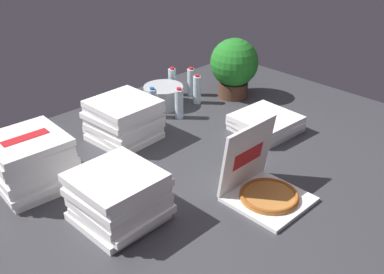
{
  "coord_description": "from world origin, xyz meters",
  "views": [
    {
      "loc": [
        -1.67,
        -1.6,
        1.42
      ],
      "look_at": [
        -0.01,
        0.1,
        0.14
      ],
      "focal_mm": 42.54,
      "sensor_mm": 36.0,
      "label": 1
    }
  ],
  "objects_px": {
    "water_bottle_1": "(197,90)",
    "water_bottle_2": "(191,82)",
    "water_bottle_3": "(153,103)",
    "potted_plant": "(234,66)",
    "pizza_stack_right_far": "(31,162)",
    "pizza_stack_center_near": "(119,197)",
    "pizza_stack_center_far": "(124,120)",
    "ice_bucket": "(164,96)",
    "water_bottle_0": "(172,82)",
    "open_pizza_box": "(263,186)",
    "water_bottle_4": "(179,104)",
    "pizza_stack_left_far": "(266,123)"
  },
  "relations": [
    {
      "from": "pizza_stack_center_far",
      "to": "water_bottle_4",
      "type": "distance_m",
      "value": 0.46
    },
    {
      "from": "water_bottle_0",
      "to": "water_bottle_2",
      "type": "distance_m",
      "value": 0.15
    },
    {
      "from": "ice_bucket",
      "to": "water_bottle_3",
      "type": "relative_size",
      "value": 1.3
    },
    {
      "from": "pizza_stack_center_far",
      "to": "water_bottle_3",
      "type": "distance_m",
      "value": 0.35
    },
    {
      "from": "pizza_stack_left_far",
      "to": "water_bottle_2",
      "type": "xyz_separation_m",
      "value": [
        0.07,
        0.79,
        0.05
      ]
    },
    {
      "from": "pizza_stack_left_far",
      "to": "water_bottle_3",
      "type": "height_order",
      "value": "water_bottle_3"
    },
    {
      "from": "pizza_stack_left_far",
      "to": "water_bottle_1",
      "type": "distance_m",
      "value": 0.65
    },
    {
      "from": "pizza_stack_center_near",
      "to": "water_bottle_4",
      "type": "xyz_separation_m",
      "value": [
        0.99,
        0.63,
        -0.03
      ]
    },
    {
      "from": "pizza_stack_center_near",
      "to": "water_bottle_1",
      "type": "bearing_deg",
      "value": 30.02
    },
    {
      "from": "pizza_stack_center_near",
      "to": "water_bottle_2",
      "type": "xyz_separation_m",
      "value": [
        1.33,
        0.87,
        -0.03
      ]
    },
    {
      "from": "water_bottle_1",
      "to": "water_bottle_2",
      "type": "xyz_separation_m",
      "value": [
        0.08,
        0.14,
        0.0
      ]
    },
    {
      "from": "pizza_stack_center_near",
      "to": "water_bottle_3",
      "type": "height_order",
      "value": "pizza_stack_center_near"
    },
    {
      "from": "water_bottle_0",
      "to": "potted_plant",
      "type": "relative_size",
      "value": 0.49
    },
    {
      "from": "ice_bucket",
      "to": "potted_plant",
      "type": "relative_size",
      "value": 0.64
    },
    {
      "from": "potted_plant",
      "to": "pizza_stack_left_far",
      "type": "bearing_deg",
      "value": -118.23
    },
    {
      "from": "pizza_stack_center_near",
      "to": "water_bottle_4",
      "type": "distance_m",
      "value": 1.17
    },
    {
      "from": "pizza_stack_right_far",
      "to": "water_bottle_0",
      "type": "distance_m",
      "value": 1.46
    },
    {
      "from": "ice_bucket",
      "to": "potted_plant",
      "type": "bearing_deg",
      "value": -26.18
    },
    {
      "from": "water_bottle_2",
      "to": "pizza_stack_right_far",
      "type": "bearing_deg",
      "value": -168.14
    },
    {
      "from": "pizza_stack_center_far",
      "to": "potted_plant",
      "type": "relative_size",
      "value": 0.91
    },
    {
      "from": "pizza_stack_left_far",
      "to": "ice_bucket",
      "type": "relative_size",
      "value": 1.42
    },
    {
      "from": "pizza_stack_center_near",
      "to": "ice_bucket",
      "type": "height_order",
      "value": "pizza_stack_center_near"
    },
    {
      "from": "pizza_stack_right_far",
      "to": "potted_plant",
      "type": "relative_size",
      "value": 0.94
    },
    {
      "from": "pizza_stack_right_far",
      "to": "water_bottle_0",
      "type": "xyz_separation_m",
      "value": [
        1.4,
        0.42,
        -0.04
      ]
    },
    {
      "from": "open_pizza_box",
      "to": "pizza_stack_left_far",
      "type": "distance_m",
      "value": 0.77
    },
    {
      "from": "pizza_stack_left_far",
      "to": "water_bottle_2",
      "type": "distance_m",
      "value": 0.8
    },
    {
      "from": "pizza_stack_center_near",
      "to": "potted_plant",
      "type": "xyz_separation_m",
      "value": [
        1.55,
        0.62,
        0.12
      ]
    },
    {
      "from": "open_pizza_box",
      "to": "water_bottle_3",
      "type": "xyz_separation_m",
      "value": [
        0.22,
        1.15,
        0.03
      ]
    },
    {
      "from": "water_bottle_2",
      "to": "water_bottle_4",
      "type": "xyz_separation_m",
      "value": [
        -0.35,
        -0.24,
        0.0
      ]
    },
    {
      "from": "ice_bucket",
      "to": "water_bottle_4",
      "type": "bearing_deg",
      "value": -104.77
    },
    {
      "from": "open_pizza_box",
      "to": "ice_bucket",
      "type": "xyz_separation_m",
      "value": [
        0.41,
        1.25,
        0.0
      ]
    },
    {
      "from": "pizza_stack_center_near",
      "to": "water_bottle_0",
      "type": "distance_m",
      "value": 1.57
    },
    {
      "from": "pizza_stack_center_near",
      "to": "pizza_stack_center_far",
      "type": "distance_m",
      "value": 0.84
    },
    {
      "from": "pizza_stack_right_far",
      "to": "ice_bucket",
      "type": "relative_size",
      "value": 1.46
    },
    {
      "from": "water_bottle_1",
      "to": "potted_plant",
      "type": "height_order",
      "value": "potted_plant"
    },
    {
      "from": "pizza_stack_right_far",
      "to": "water_bottle_2",
      "type": "relative_size",
      "value": 1.9
    },
    {
      "from": "open_pizza_box",
      "to": "water_bottle_0",
      "type": "distance_m",
      "value": 1.48
    },
    {
      "from": "pizza_stack_center_near",
      "to": "pizza_stack_center_far",
      "type": "bearing_deg",
      "value": 51.56
    },
    {
      "from": "ice_bucket",
      "to": "water_bottle_4",
      "type": "distance_m",
      "value": 0.25
    },
    {
      "from": "water_bottle_3",
      "to": "water_bottle_2",
      "type": "bearing_deg",
      "value": 12.02
    },
    {
      "from": "ice_bucket",
      "to": "water_bottle_3",
      "type": "height_order",
      "value": "water_bottle_3"
    },
    {
      "from": "pizza_stack_right_far",
      "to": "ice_bucket",
      "type": "xyz_separation_m",
      "value": [
        1.21,
        0.32,
        -0.08
      ]
    },
    {
      "from": "pizza_stack_right_far",
      "to": "water_bottle_4",
      "type": "bearing_deg",
      "value": 3.88
    },
    {
      "from": "ice_bucket",
      "to": "pizza_stack_center_near",
      "type": "bearing_deg",
      "value": -140.27
    },
    {
      "from": "open_pizza_box",
      "to": "water_bottle_4",
      "type": "distance_m",
      "value": 1.07
    },
    {
      "from": "potted_plant",
      "to": "pizza_stack_center_far",
      "type": "bearing_deg",
      "value": 178.04
    },
    {
      "from": "water_bottle_4",
      "to": "pizza_stack_left_far",
      "type": "bearing_deg",
      "value": -63.67
    },
    {
      "from": "pizza_stack_center_near",
      "to": "potted_plant",
      "type": "bearing_deg",
      "value": 21.86
    },
    {
      "from": "water_bottle_3",
      "to": "potted_plant",
      "type": "bearing_deg",
      "value": -11.78
    },
    {
      "from": "pizza_stack_right_far",
      "to": "potted_plant",
      "type": "distance_m",
      "value": 1.72
    }
  ]
}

